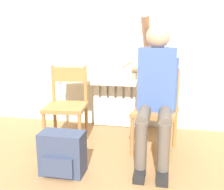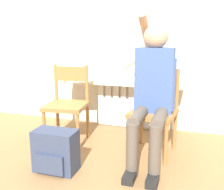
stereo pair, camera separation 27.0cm
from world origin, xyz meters
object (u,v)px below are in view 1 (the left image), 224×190
(chair_left, at_px, (67,104))
(cat, at_px, (144,68))
(person, at_px, (156,86))
(chair_right, at_px, (156,109))
(backpack, at_px, (62,154))

(chair_left, height_order, cat, cat)
(person, distance_m, cat, 0.64)
(chair_left, distance_m, cat, 0.95)
(chair_right, bearing_deg, person, -84.04)
(chair_right, distance_m, person, 0.28)
(chair_right, bearing_deg, chair_left, -171.57)
(chair_left, bearing_deg, backpack, -79.32)
(chair_left, bearing_deg, chair_right, -6.47)
(chair_left, xyz_separation_m, person, (0.91, -0.12, 0.25))
(backpack, bearing_deg, chair_right, 40.33)
(person, relative_size, backpack, 3.73)
(chair_right, height_order, backpack, chair_right)
(chair_left, relative_size, person, 0.61)
(person, bearing_deg, cat, 105.15)
(person, distance_m, backpack, 1.01)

